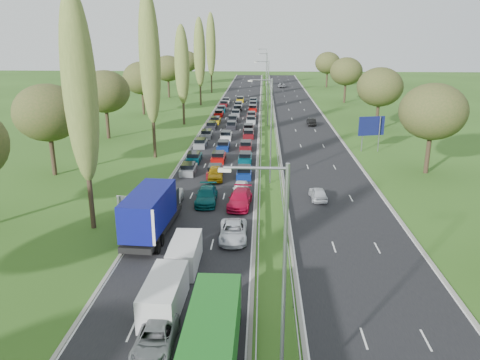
{
  "coord_description": "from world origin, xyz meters",
  "views": [
    {
      "loc": [
        3.52,
        -9.1,
        16.7
      ],
      "look_at": [
        1.17,
        39.15,
        1.5
      ],
      "focal_mm": 35.0,
      "sensor_mm": 36.0,
      "label": 1
    }
  ],
  "objects_px": {
    "near_car_2": "(169,198)",
    "direction_sign": "(371,128)",
    "blue_lorry": "(152,211)",
    "white_van_rear": "(185,253)",
    "white_van_front": "(165,293)",
    "green_lorry": "(211,353)",
    "info_sign": "(124,203)"
  },
  "relations": [
    {
      "from": "white_van_front",
      "to": "green_lorry",
      "type": "bearing_deg",
      "value": -60.47
    },
    {
      "from": "blue_lorry",
      "to": "white_van_rear",
      "type": "relative_size",
      "value": 1.96
    },
    {
      "from": "info_sign",
      "to": "white_van_rear",
      "type": "bearing_deg",
      "value": -52.19
    },
    {
      "from": "blue_lorry",
      "to": "green_lorry",
      "type": "bearing_deg",
      "value": -65.05
    },
    {
      "from": "near_car_2",
      "to": "white_van_front",
      "type": "bearing_deg",
      "value": -83.29
    },
    {
      "from": "info_sign",
      "to": "green_lorry",
      "type": "bearing_deg",
      "value": -64.33
    },
    {
      "from": "white_van_rear",
      "to": "direction_sign",
      "type": "distance_m",
      "value": 42.61
    },
    {
      "from": "green_lorry",
      "to": "direction_sign",
      "type": "relative_size",
      "value": 2.5
    },
    {
      "from": "green_lorry",
      "to": "direction_sign",
      "type": "xyz_separation_m",
      "value": [
        18.19,
        49.36,
        1.49
      ]
    },
    {
      "from": "blue_lorry",
      "to": "info_sign",
      "type": "bearing_deg",
      "value": 135.76
    },
    {
      "from": "blue_lorry",
      "to": "direction_sign",
      "type": "height_order",
      "value": "direction_sign"
    },
    {
      "from": "info_sign",
      "to": "direction_sign",
      "type": "height_order",
      "value": "direction_sign"
    },
    {
      "from": "blue_lorry",
      "to": "white_van_front",
      "type": "xyz_separation_m",
      "value": [
        3.37,
        -11.24,
        -1.04
      ]
    },
    {
      "from": "green_lorry",
      "to": "direction_sign",
      "type": "bearing_deg",
      "value": 69.99
    },
    {
      "from": "white_van_front",
      "to": "info_sign",
      "type": "relative_size",
      "value": 2.62
    },
    {
      "from": "white_van_rear",
      "to": "info_sign",
      "type": "bearing_deg",
      "value": 127.66
    },
    {
      "from": "white_van_front",
      "to": "direction_sign",
      "type": "bearing_deg",
      "value": 64.27
    },
    {
      "from": "blue_lorry",
      "to": "white_van_front",
      "type": "height_order",
      "value": "blue_lorry"
    },
    {
      "from": "blue_lorry",
      "to": "green_lorry",
      "type": "xyz_separation_m",
      "value": [
        7.02,
        -18.09,
        -0.09
      ]
    },
    {
      "from": "near_car_2",
      "to": "white_van_front",
      "type": "xyz_separation_m",
      "value": [
        3.34,
        -18.55,
        0.36
      ]
    },
    {
      "from": "white_van_rear",
      "to": "direction_sign",
      "type": "relative_size",
      "value": 0.98
    },
    {
      "from": "white_van_rear",
      "to": "white_van_front",
      "type": "bearing_deg",
      "value": -93.58
    },
    {
      "from": "white_van_rear",
      "to": "green_lorry",
      "type": "bearing_deg",
      "value": -75.52
    },
    {
      "from": "near_car_2",
      "to": "white_van_rear",
      "type": "bearing_deg",
      "value": -77.35
    },
    {
      "from": "near_car_2",
      "to": "green_lorry",
      "type": "xyz_separation_m",
      "value": [
        7.0,
        -25.4,
        1.31
      ]
    },
    {
      "from": "blue_lorry",
      "to": "direction_sign",
      "type": "bearing_deg",
      "value": 54.86
    },
    {
      "from": "near_car_2",
      "to": "direction_sign",
      "type": "relative_size",
      "value": 1.04
    },
    {
      "from": "blue_lorry",
      "to": "info_sign",
      "type": "relative_size",
      "value": 4.77
    },
    {
      "from": "blue_lorry",
      "to": "direction_sign",
      "type": "distance_m",
      "value": 40.2
    },
    {
      "from": "blue_lorry",
      "to": "white_van_rear",
      "type": "distance_m",
      "value": 6.68
    },
    {
      "from": "near_car_2",
      "to": "white_van_rear",
      "type": "relative_size",
      "value": 1.06
    },
    {
      "from": "blue_lorry",
      "to": "white_van_rear",
      "type": "xyz_separation_m",
      "value": [
        3.72,
        -5.43,
        -1.12
      ]
    }
  ]
}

